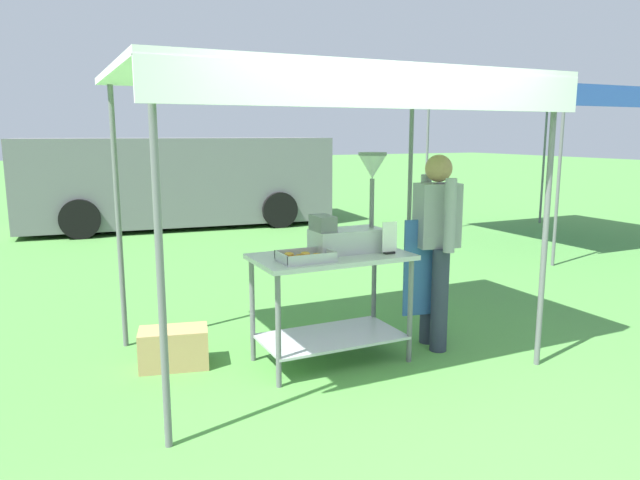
{
  "coord_description": "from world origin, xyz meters",
  "views": [
    {
      "loc": [
        -2.0,
        -3.12,
        1.78
      ],
      "look_at": [
        -0.02,
        1.03,
        0.94
      ],
      "focal_mm": 33.03,
      "sensor_mm": 36.0,
      "label": 1
    }
  ],
  "objects_px": {
    "stall_canopy": "(326,87)",
    "supply_crate": "(174,348)",
    "neighbour_tent": "(557,98)",
    "van_grey": "(177,180)",
    "menu_sign": "(390,240)",
    "donut_tray": "(304,258)",
    "donut_cart": "(331,286)",
    "donut_fryer": "(351,222)",
    "vendor": "(435,241)"
  },
  "relations": [
    {
      "from": "donut_tray",
      "to": "donut_fryer",
      "type": "relative_size",
      "value": 0.5
    },
    {
      "from": "donut_tray",
      "to": "donut_fryer",
      "type": "bearing_deg",
      "value": 19.18
    },
    {
      "from": "donut_cart",
      "to": "donut_fryer",
      "type": "bearing_deg",
      "value": 13.59
    },
    {
      "from": "stall_canopy",
      "to": "vendor",
      "type": "bearing_deg",
      "value": -10.57
    },
    {
      "from": "menu_sign",
      "to": "van_grey",
      "type": "relative_size",
      "value": 0.04
    },
    {
      "from": "van_grey",
      "to": "donut_tray",
      "type": "bearing_deg",
      "value": -95.3
    },
    {
      "from": "van_grey",
      "to": "vendor",
      "type": "bearing_deg",
      "value": -86.3
    },
    {
      "from": "donut_fryer",
      "to": "menu_sign",
      "type": "bearing_deg",
      "value": -42.6
    },
    {
      "from": "donut_cart",
      "to": "donut_fryer",
      "type": "xyz_separation_m",
      "value": [
        0.19,
        0.05,
        0.48
      ]
    },
    {
      "from": "donut_fryer",
      "to": "vendor",
      "type": "bearing_deg",
      "value": -9.35
    },
    {
      "from": "donut_fryer",
      "to": "menu_sign",
      "type": "distance_m",
      "value": 0.33
    },
    {
      "from": "neighbour_tent",
      "to": "donut_tray",
      "type": "bearing_deg",
      "value": -150.92
    },
    {
      "from": "vendor",
      "to": "neighbour_tent",
      "type": "bearing_deg",
      "value": 34.52
    },
    {
      "from": "van_grey",
      "to": "donut_fryer",
      "type": "bearing_deg",
      "value": -91.79
    },
    {
      "from": "stall_canopy",
      "to": "van_grey",
      "type": "height_order",
      "value": "stall_canopy"
    },
    {
      "from": "stall_canopy",
      "to": "menu_sign",
      "type": "relative_size",
      "value": 12.26
    },
    {
      "from": "donut_cart",
      "to": "vendor",
      "type": "relative_size",
      "value": 0.75
    },
    {
      "from": "neighbour_tent",
      "to": "van_grey",
      "type": "bearing_deg",
      "value": 140.19
    },
    {
      "from": "van_grey",
      "to": "supply_crate",
      "type": "bearing_deg",
      "value": -102.42
    },
    {
      "from": "vendor",
      "to": "donut_tray",
      "type": "bearing_deg",
      "value": -177.81
    },
    {
      "from": "donut_tray",
      "to": "menu_sign",
      "type": "height_order",
      "value": "menu_sign"
    },
    {
      "from": "donut_tray",
      "to": "donut_cart",
      "type": "bearing_deg",
      "value": 22.79
    },
    {
      "from": "donut_cart",
      "to": "menu_sign",
      "type": "height_order",
      "value": "menu_sign"
    },
    {
      "from": "menu_sign",
      "to": "van_grey",
      "type": "height_order",
      "value": "van_grey"
    },
    {
      "from": "donut_tray",
      "to": "vendor",
      "type": "height_order",
      "value": "vendor"
    },
    {
      "from": "donut_tray",
      "to": "neighbour_tent",
      "type": "xyz_separation_m",
      "value": [
        5.94,
        3.31,
        1.45
      ]
    },
    {
      "from": "stall_canopy",
      "to": "donut_tray",
      "type": "xyz_separation_m",
      "value": [
        -0.28,
        -0.22,
        -1.23
      ]
    },
    {
      "from": "supply_crate",
      "to": "neighbour_tent",
      "type": "bearing_deg",
      "value": 22.16
    },
    {
      "from": "donut_tray",
      "to": "supply_crate",
      "type": "relative_size",
      "value": 0.68
    },
    {
      "from": "menu_sign",
      "to": "vendor",
      "type": "relative_size",
      "value": 0.15
    },
    {
      "from": "donut_tray",
      "to": "neighbour_tent",
      "type": "bearing_deg",
      "value": 29.08
    },
    {
      "from": "supply_crate",
      "to": "donut_fryer",
      "type": "bearing_deg",
      "value": -15.42
    },
    {
      "from": "stall_canopy",
      "to": "supply_crate",
      "type": "bearing_deg",
      "value": 164.52
    },
    {
      "from": "donut_tray",
      "to": "van_grey",
      "type": "distance_m",
      "value": 7.7
    },
    {
      "from": "donut_tray",
      "to": "van_grey",
      "type": "relative_size",
      "value": 0.07
    },
    {
      "from": "donut_cart",
      "to": "neighbour_tent",
      "type": "height_order",
      "value": "neighbour_tent"
    },
    {
      "from": "donut_cart",
      "to": "donut_tray",
      "type": "xyz_separation_m",
      "value": [
        -0.28,
        -0.12,
        0.27
      ]
    },
    {
      "from": "supply_crate",
      "to": "van_grey",
      "type": "xyz_separation_m",
      "value": [
        1.57,
        7.13,
        0.73
      ]
    },
    {
      "from": "donut_cart",
      "to": "donut_fryer",
      "type": "distance_m",
      "value": 0.52
    },
    {
      "from": "neighbour_tent",
      "to": "supply_crate",
      "type": "bearing_deg",
      "value": -157.84
    },
    {
      "from": "stall_canopy",
      "to": "vendor",
      "type": "relative_size",
      "value": 1.89
    },
    {
      "from": "vendor",
      "to": "neighbour_tent",
      "type": "height_order",
      "value": "neighbour_tent"
    },
    {
      "from": "neighbour_tent",
      "to": "menu_sign",
      "type": "bearing_deg",
      "value": -147.41
    },
    {
      "from": "stall_canopy",
      "to": "donut_cart",
      "type": "xyz_separation_m",
      "value": [
        -0.0,
        -0.1,
        -1.51
      ]
    },
    {
      "from": "donut_fryer",
      "to": "neighbour_tent",
      "type": "distance_m",
      "value": 6.43
    },
    {
      "from": "supply_crate",
      "to": "neighbour_tent",
      "type": "distance_m",
      "value": 7.67
    },
    {
      "from": "stall_canopy",
      "to": "neighbour_tent",
      "type": "bearing_deg",
      "value": 28.61
    },
    {
      "from": "stall_canopy",
      "to": "donut_fryer",
      "type": "xyz_separation_m",
      "value": [
        0.19,
        -0.05,
        -1.02
      ]
    },
    {
      "from": "donut_tray",
      "to": "supply_crate",
      "type": "xyz_separation_m",
      "value": [
        -0.86,
        0.53,
        -0.73
      ]
    },
    {
      "from": "donut_cart",
      "to": "van_grey",
      "type": "height_order",
      "value": "van_grey"
    }
  ]
}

